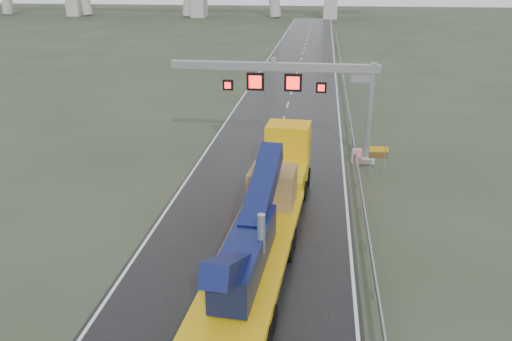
# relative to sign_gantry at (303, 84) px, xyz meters

# --- Properties ---
(ground) EXTENTS (400.00, 400.00, 0.00)m
(ground) POSITION_rel_sign_gantry_xyz_m (-2.10, -17.99, -5.61)
(ground) COLOR #2F3625
(ground) RESTS_ON ground
(road) EXTENTS (11.00, 200.00, 0.02)m
(road) POSITION_rel_sign_gantry_xyz_m (-2.10, 22.01, -5.60)
(road) COLOR black
(road) RESTS_ON ground
(guardrail) EXTENTS (0.20, 140.00, 1.40)m
(guardrail) POSITION_rel_sign_gantry_xyz_m (4.00, 12.01, -4.91)
(guardrail) COLOR gray
(guardrail) RESTS_ON ground
(sign_gantry) EXTENTS (14.90, 1.20, 7.42)m
(sign_gantry) POSITION_rel_sign_gantry_xyz_m (0.00, 0.00, 0.00)
(sign_gantry) COLOR #A4A4A0
(sign_gantry) RESTS_ON ground
(heavy_haul_truck) EXTENTS (4.34, 20.92, 4.88)m
(heavy_haul_truck) POSITION_rel_sign_gantry_xyz_m (-1.13, -12.15, -3.72)
(heavy_haul_truck) COLOR #E6A10C
(heavy_haul_truck) RESTS_ON ground
(exit_sign_pair) EXTENTS (1.27, 0.14, 2.17)m
(exit_sign_pair) POSITION_rel_sign_gantry_xyz_m (5.33, -2.85, -4.09)
(exit_sign_pair) COLOR #A0A2A8
(exit_sign_pair) RESTS_ON ground
(striped_barrier) EXTENTS (0.72, 0.50, 1.10)m
(striped_barrier) POSITION_rel_sign_gantry_xyz_m (4.10, -0.54, -5.06)
(striped_barrier) COLOR red
(striped_barrier) RESTS_ON ground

